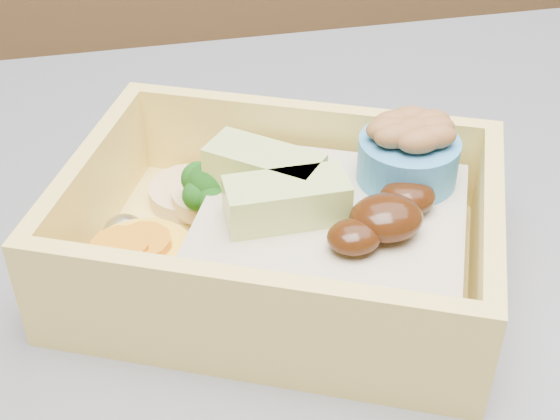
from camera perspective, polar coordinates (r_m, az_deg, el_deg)
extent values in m
cube|color=brown|center=(1.62, -6.74, 10.03)|extent=(3.20, 0.60, 0.90)
cube|color=#F3D464|center=(0.39, 0.00, -4.07)|extent=(0.24, 0.22, 0.01)
cube|color=#F3D464|center=(0.42, 1.95, 4.80)|extent=(0.19, 0.09, 0.05)
cube|color=#F3D464|center=(0.32, -2.60, -7.97)|extent=(0.19, 0.09, 0.05)
cube|color=#F3D464|center=(0.37, 14.82, -2.61)|extent=(0.06, 0.12, 0.05)
cube|color=#F3D464|center=(0.40, -13.63, 1.12)|extent=(0.06, 0.12, 0.05)
cube|color=tan|center=(0.37, 3.69, -2.26)|extent=(0.16, 0.15, 0.03)
ellipsoid|color=#311507|center=(0.35, 7.77, -0.56)|extent=(0.04, 0.04, 0.02)
ellipsoid|color=#311507|center=(0.36, 9.29, 0.93)|extent=(0.03, 0.03, 0.01)
ellipsoid|color=#311507|center=(0.34, 5.46, -1.97)|extent=(0.03, 0.03, 0.01)
cube|color=#BFDC73|center=(0.35, 0.48, 0.71)|extent=(0.06, 0.02, 0.02)
cube|color=#BFDC73|center=(0.37, -1.16, 2.98)|extent=(0.06, 0.05, 0.02)
cylinder|color=#5E934F|center=(0.40, -4.99, -0.39)|extent=(0.01, 0.01, 0.02)
sphere|color=#165112|center=(0.39, -5.15, 1.96)|extent=(0.02, 0.02, 0.02)
sphere|color=#165112|center=(0.39, -3.70, 1.90)|extent=(0.02, 0.02, 0.02)
sphere|color=#165112|center=(0.39, -5.99, 2.28)|extent=(0.02, 0.02, 0.02)
sphere|color=#165112|center=(0.38, -4.97, 0.84)|extent=(0.02, 0.02, 0.02)
sphere|color=#165112|center=(0.39, -6.04, 1.07)|extent=(0.02, 0.02, 0.02)
sphere|color=#165112|center=(0.40, -4.72, 2.38)|extent=(0.02, 0.02, 0.02)
cylinder|color=yellow|center=(0.37, -9.98, -4.27)|extent=(0.05, 0.05, 0.02)
cylinder|color=orange|center=(0.36, -10.02, -2.34)|extent=(0.03, 0.03, 0.00)
cylinder|color=orange|center=(0.36, -11.65, -2.66)|extent=(0.03, 0.03, 0.00)
cylinder|color=tan|center=(0.42, -6.58, 1.25)|extent=(0.04, 0.04, 0.01)
cylinder|color=tan|center=(0.41, -4.84, 1.08)|extent=(0.04, 0.04, 0.01)
ellipsoid|color=silver|center=(0.42, -1.62, 2.03)|extent=(0.02, 0.02, 0.02)
ellipsoid|color=silver|center=(0.39, -11.29, -1.83)|extent=(0.02, 0.02, 0.02)
cylinder|color=#3B8ACA|center=(0.38, 9.33, 3.63)|extent=(0.05, 0.05, 0.02)
ellipsoid|color=brown|center=(0.37, 9.58, 5.77)|extent=(0.02, 0.02, 0.01)
ellipsoid|color=brown|center=(0.38, 11.15, 5.91)|extent=(0.02, 0.02, 0.01)
ellipsoid|color=brown|center=(0.38, 8.31, 6.36)|extent=(0.02, 0.02, 0.01)
ellipsoid|color=brown|center=(0.37, 10.16, 4.98)|extent=(0.02, 0.02, 0.01)
ellipsoid|color=brown|center=(0.37, 8.47, 5.38)|extent=(0.02, 0.02, 0.01)
ellipsoid|color=brown|center=(0.37, 11.25, 5.29)|extent=(0.02, 0.02, 0.01)
ellipsoid|color=brown|center=(0.38, 9.38, 6.65)|extent=(0.02, 0.02, 0.01)
ellipsoid|color=brown|center=(0.38, 10.86, 6.38)|extent=(0.02, 0.02, 0.01)
ellipsoid|color=brown|center=(0.37, 7.87, 5.90)|extent=(0.02, 0.02, 0.01)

